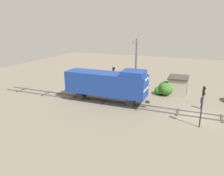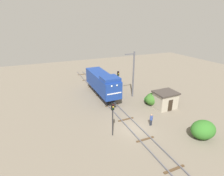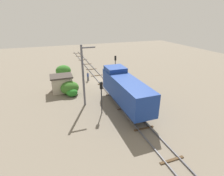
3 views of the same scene
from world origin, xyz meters
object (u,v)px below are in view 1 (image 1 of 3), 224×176
(traffic_signal_near, at_px, (203,100))
(worker_near_track, at_px, (202,101))
(catenary_mast, at_px, (136,66))
(relay_hut, at_px, (178,85))
(traffic_signal_mid, at_px, (114,76))
(locomotive, at_px, (107,83))

(traffic_signal_near, xyz_separation_m, worker_near_track, (5.60, -0.08, -2.07))
(traffic_signal_near, distance_m, worker_near_track, 5.97)
(catenary_mast, relative_size, relay_hut, 2.39)
(traffic_signal_mid, xyz_separation_m, catenary_mast, (1.54, -2.94, 1.46))
(locomotive, distance_m, relay_hut, 11.46)
(traffic_signal_mid, bearing_deg, worker_near_track, -94.60)
(locomotive, xyz_separation_m, traffic_signal_near, (-3.20, -11.95, 0.30))
(locomotive, bearing_deg, catenary_mast, -27.36)
(traffic_signal_near, xyz_separation_m, traffic_signal_mid, (6.60, 12.33, -0.10))
(catenary_mast, bearing_deg, relay_hut, -66.90)
(locomotive, relative_size, worker_near_track, 6.82)
(traffic_signal_near, distance_m, relay_hut, 11.35)
(traffic_signal_mid, bearing_deg, locomotive, -173.64)
(catenary_mast, bearing_deg, traffic_signal_mid, 117.69)
(locomotive, distance_m, traffic_signal_near, 12.38)
(traffic_signal_mid, height_order, worker_near_track, traffic_signal_mid)
(locomotive, height_order, traffic_signal_mid, locomotive)
(traffic_signal_near, height_order, relay_hut, traffic_signal_near)
(worker_near_track, xyz_separation_m, catenary_mast, (2.54, 9.48, 3.44))
(locomotive, xyz_separation_m, catenary_mast, (4.94, -2.56, 1.66))
(traffic_signal_mid, xyz_separation_m, relay_hut, (4.10, -8.93, -1.58))
(traffic_signal_mid, relative_size, worker_near_track, 2.52)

